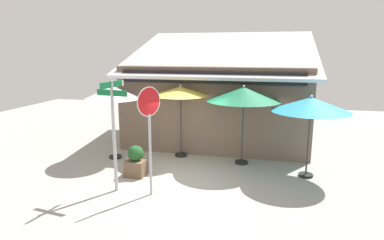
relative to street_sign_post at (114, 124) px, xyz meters
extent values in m
cube|color=#9E9B93|center=(1.44, 1.18, -1.94)|extent=(28.00, 28.00, 0.10)
cube|color=#705B4C|center=(1.93, 6.39, -0.26)|extent=(7.15, 5.48, 3.25)
cube|color=silver|center=(1.93, 6.24, 1.87)|extent=(7.65, 5.95, 1.89)
cube|color=black|center=(1.93, 3.60, 1.01)|extent=(6.55, 0.16, 0.44)
cylinder|color=#A8AAB2|center=(0.00, 0.00, -0.36)|extent=(0.09, 0.09, 3.06)
cube|color=#116B38|center=(0.00, 0.00, 1.07)|extent=(0.17, 0.93, 0.16)
cube|color=#116B38|center=(0.00, 0.00, 0.85)|extent=(0.93, 0.17, 0.16)
cube|color=white|center=(0.08, 0.49, 1.07)|extent=(0.04, 0.06, 0.16)
cylinder|color=#A8AAB2|center=(1.03, -0.03, -0.78)|extent=(0.07, 0.07, 2.22)
cylinder|color=white|center=(1.03, -0.03, 0.66)|extent=(0.37, 0.69, 0.77)
cylinder|color=red|center=(1.03, -0.03, 0.66)|extent=(0.36, 0.65, 0.72)
cylinder|color=black|center=(-1.33, 2.62, -1.85)|extent=(0.44, 0.44, 0.08)
cylinder|color=#333335|center=(-1.33, 2.62, -0.78)|extent=(0.05, 0.05, 2.22)
cone|color=white|center=(-1.33, 2.62, 0.50)|extent=(1.95, 1.95, 0.44)
sphere|color=silver|center=(-1.33, 2.62, 0.75)|extent=(0.08, 0.08, 0.08)
cylinder|color=black|center=(0.92, 3.39, -1.85)|extent=(0.44, 0.44, 0.08)
cylinder|color=#333335|center=(0.92, 3.39, -0.73)|extent=(0.05, 0.05, 2.31)
cone|color=#EAD14C|center=(0.92, 3.39, 0.53)|extent=(2.06, 2.06, 0.31)
sphere|color=silver|center=(0.92, 3.39, 0.72)|extent=(0.08, 0.08, 0.08)
cylinder|color=black|center=(3.17, 3.09, -1.85)|extent=(0.44, 0.44, 0.08)
cylinder|color=#333335|center=(3.17, 3.09, -0.77)|extent=(0.05, 0.05, 2.23)
cone|color=#1E724C|center=(3.17, 3.09, 0.52)|extent=(2.48, 2.48, 0.46)
sphere|color=silver|center=(3.17, 3.09, 0.78)|extent=(0.08, 0.08, 0.08)
cylinder|color=black|center=(5.23, 2.35, -1.85)|extent=(0.44, 0.44, 0.08)
cylinder|color=#333335|center=(5.23, 2.35, -0.84)|extent=(0.05, 0.05, 2.09)
cone|color=#2D99BC|center=(5.23, 2.35, 0.37)|extent=(2.32, 2.32, 0.43)
sphere|color=silver|center=(5.23, 2.35, 0.62)|extent=(0.08, 0.08, 0.08)
cube|color=brown|center=(0.08, 1.19, -1.64)|extent=(0.60, 0.60, 0.50)
sphere|color=#1E4C23|center=(0.08, 1.19, -1.17)|extent=(0.49, 0.49, 0.49)
camera|label=1|loc=(4.09, -7.95, 1.95)|focal=31.15mm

